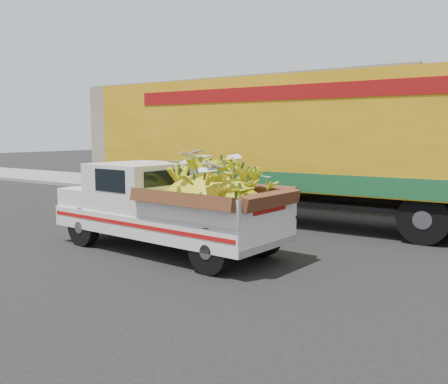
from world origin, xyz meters
The scene contains 6 objects.
ground centered at (0.00, 0.00, 0.00)m, with size 100.00×100.00×0.00m, color black.
curb centered at (0.00, 7.21, 0.07)m, with size 60.00×0.25×0.15m, color gray.
sidewalk centered at (0.00, 9.31, 0.07)m, with size 60.00×4.00×0.14m, color gray.
building_left centered at (-8.00, 15.21, 2.50)m, with size 18.00×6.00×5.00m, color gray.
pickup_truck centered at (-0.56, 0.25, 0.95)m, with size 5.13×2.17×1.76m.
semi_trailer centered at (-0.26, 4.76, 2.12)m, with size 12.02×2.78×3.80m.
Camera 1 is at (5.66, -7.30, 2.39)m, focal length 40.00 mm.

